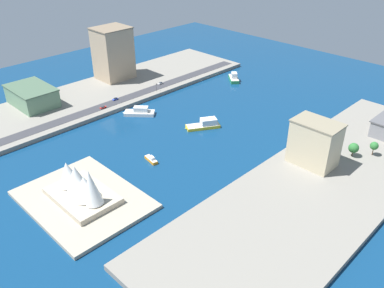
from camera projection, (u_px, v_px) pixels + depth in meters
The scene contains 18 objects.
ground_plane at pixel (199, 128), 276.66m from camera, with size 440.00×440.00×0.00m, color navy.
quay_west at pixel (326, 182), 217.68m from camera, with size 70.00×240.00×2.98m, color gray.
quay_east at pixel (117, 89), 334.16m from camera, with size 70.00×240.00×2.98m, color gray.
peninsula_point at pixel (83, 200), 205.37m from camera, with size 66.09×49.96×2.00m, color #A89E89.
road_strip at pixel (135, 95), 318.69m from camera, with size 9.80×228.00×0.15m, color #38383D.
ferry_green_doubledeck at pixel (234, 78), 353.52m from camera, with size 18.60×17.50×7.76m.
ferry_yellow_fast at pixel (205, 124), 275.71m from camera, with size 18.51×23.84×6.43m.
ferry_white_commuter at pixel (140, 112), 293.37m from camera, with size 21.87×20.84×6.30m.
water_taxi_orange at pixel (151, 159), 238.69m from camera, with size 12.08×5.03×3.48m.
terminal_long_green at pixel (32, 96), 299.72m from camera, with size 39.89×26.35×13.91m.
office_block_beige at pixel (315, 143), 225.18m from camera, with size 26.32×17.31×26.54m.
apartment_midrise_tan at pixel (113, 53), 341.99m from camera, with size 25.62×29.06×43.70m.
pickup_red at pixel (103, 107), 296.47m from camera, with size 2.00×4.95×1.50m.
hatchback_blue at pixel (115, 99), 309.61m from camera, with size 1.89×4.50×1.69m.
van_white at pixel (161, 83), 338.52m from camera, with size 1.85×4.60×1.57m.
traffic_light_waterfront at pixel (156, 86), 323.91m from camera, with size 0.36×0.36×6.50m.
opera_landmark at pixel (81, 185), 201.22m from camera, with size 37.06×24.99×21.76m.
park_tree_cluster at pixel (361, 147), 235.95m from camera, with size 13.49×15.06×8.81m.
Camera 1 is at (-169.11, 177.92, 128.23)m, focal length 37.46 mm.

